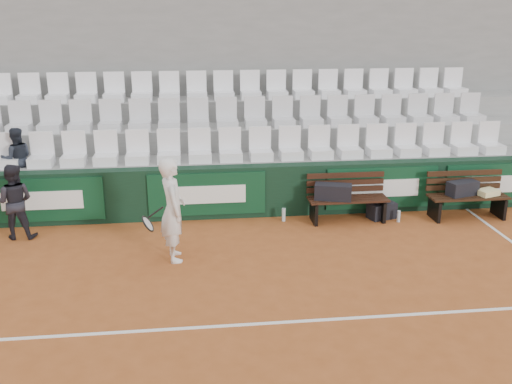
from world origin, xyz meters
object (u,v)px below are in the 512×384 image
at_px(sports_bag_right, 462,188).
at_px(water_bottle_near, 284,215).
at_px(sports_bag_left, 333,192).
at_px(water_bottle_far, 399,216).
at_px(bench_left, 347,209).
at_px(ball_kid, 14,202).
at_px(spectator_c, 14,135).
at_px(sports_bag_ground, 382,210).
at_px(tennis_player, 173,210).
at_px(bench_right, 467,207).

relative_size(sports_bag_right, water_bottle_near, 2.32).
height_order(sports_bag_left, water_bottle_far, sports_bag_left).
height_order(bench_left, ball_kid, ball_kid).
relative_size(sports_bag_left, water_bottle_near, 2.68).
bearing_deg(sports_bag_right, spectator_c, 172.77).
relative_size(sports_bag_ground, spectator_c, 0.43).
bearing_deg(ball_kid, tennis_player, 158.26).
xyz_separation_m(sports_bag_right, tennis_player, (-5.44, -1.29, 0.26)).
height_order(sports_bag_right, water_bottle_far, sports_bag_right).
xyz_separation_m(sports_bag_ground, tennis_player, (-3.92, -1.41, 0.69)).
xyz_separation_m(water_bottle_near, tennis_player, (-2.02, -1.47, 0.71)).
relative_size(bench_left, water_bottle_far, 6.80).
bearing_deg(sports_bag_left, water_bottle_far, -6.80).
height_order(bench_right, sports_bag_left, sports_bag_left).
distance_m(sports_bag_right, ball_kid, 8.19).
distance_m(sports_bag_ground, water_bottle_near, 1.90).
distance_m(sports_bag_ground, ball_kid, 6.70).
bearing_deg(water_bottle_near, ball_kid, -176.89).
bearing_deg(spectator_c, ball_kid, 83.69).
xyz_separation_m(sports_bag_ground, water_bottle_near, (-1.90, 0.06, -0.03)).
height_order(tennis_player, ball_kid, tennis_player).
bearing_deg(ball_kid, sports_bag_right, -177.49).
relative_size(bench_right, sports_bag_right, 2.55).
height_order(bench_right, sports_bag_right, sports_bag_right).
bearing_deg(tennis_player, sports_bag_ground, 19.80).
height_order(sports_bag_right, tennis_player, tennis_player).
distance_m(bench_right, water_bottle_far, 1.38).
bearing_deg(bench_right, sports_bag_ground, 173.98).
relative_size(water_bottle_near, ball_kid, 0.19).
height_order(bench_right, spectator_c, spectator_c).
relative_size(sports_bag_ground, water_bottle_near, 2.00).
bearing_deg(bench_right, sports_bag_left, 178.17).
height_order(bench_left, tennis_player, tennis_player).
distance_m(sports_bag_right, water_bottle_far, 1.36).
bearing_deg(sports_bag_left, water_bottle_near, 170.91).
bearing_deg(sports_bag_ground, tennis_player, -160.20).
distance_m(sports_bag_left, sports_bag_ground, 1.09).
distance_m(bench_right, tennis_player, 5.72).
height_order(sports_bag_left, sports_bag_right, sports_bag_left).
bearing_deg(sports_bag_right, ball_kid, -179.44).
bearing_deg(water_bottle_far, sports_bag_right, 5.17).
distance_m(bench_left, water_bottle_near, 1.21).
distance_m(sports_bag_left, sports_bag_right, 2.51).
xyz_separation_m(bench_left, sports_bag_left, (-0.30, -0.03, 0.37)).
relative_size(bench_left, sports_bag_left, 2.20).
relative_size(sports_bag_right, water_bottle_far, 2.66).
bearing_deg(ball_kid, water_bottle_near, -174.94).
height_order(bench_right, sports_bag_ground, bench_right).
bearing_deg(bench_left, sports_bag_right, -1.72).
distance_m(bench_left, spectator_c, 6.41).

